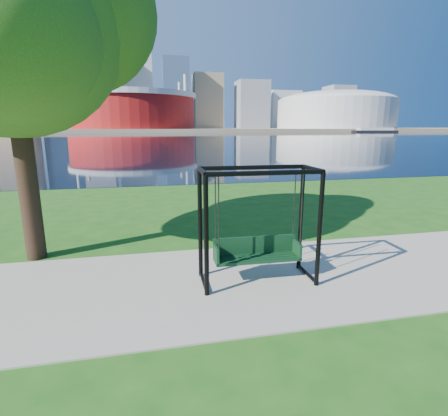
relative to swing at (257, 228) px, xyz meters
name	(u,v)px	position (x,y,z in m)	size (l,w,h in m)	color
ground	(222,272)	(-0.60, 0.57, -1.14)	(900.00, 900.00, 0.00)	#1E5114
path	(227,281)	(-0.60, 0.07, -1.13)	(120.00, 4.00, 0.03)	#9E937F
river	(152,138)	(-0.60, 102.57, -1.13)	(900.00, 180.00, 0.02)	black
far_bank	(148,129)	(-0.60, 306.57, -0.14)	(900.00, 228.00, 2.00)	#937F60
stadium	(132,109)	(-10.60, 235.57, 13.09)	(83.00, 83.00, 32.00)	maroon
arena	(336,109)	(134.40, 235.57, 14.73)	(84.00, 84.00, 26.56)	beige
skyline	(141,88)	(-4.87, 319.97, 34.75)	(392.00, 66.00, 96.50)	gray
swing	(257,228)	(0.00, 0.00, 0.00)	(2.33, 1.05, 2.36)	black
park_tree	(4,13)	(-4.92, 2.48, 4.33)	(6.34, 5.73, 7.88)	black
barge	(375,130)	(133.77, 186.27, 0.06)	(27.04, 9.59, 2.65)	black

